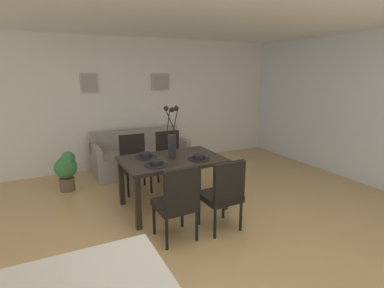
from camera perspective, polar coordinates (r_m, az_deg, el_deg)
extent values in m
plane|color=tan|center=(3.76, -1.07, -17.52)|extent=(9.00, 9.00, 0.00)
cube|color=white|center=(6.35, -14.01, 7.36)|extent=(9.00, 0.10, 2.60)
cube|color=white|center=(6.06, 30.01, 5.67)|extent=(0.10, 6.30, 2.60)
cube|color=white|center=(3.66, -4.25, 24.52)|extent=(9.00, 7.20, 0.08)
cube|color=black|center=(4.31, -3.76, -3.00)|extent=(1.40, 0.94, 0.05)
cube|color=black|center=(5.04, 1.20, -4.91)|extent=(0.07, 0.07, 0.69)
cube|color=black|center=(4.62, -13.10, -7.04)|extent=(0.07, 0.07, 0.69)
cube|color=black|center=(4.38, 6.29, -7.94)|extent=(0.07, 0.07, 0.69)
cube|color=black|center=(3.88, -10.13, -10.99)|extent=(0.07, 0.07, 0.69)
cube|color=black|center=(3.62, -3.27, -11.36)|extent=(0.45, 0.45, 0.08)
cube|color=black|center=(3.36, -1.92, -8.55)|extent=(0.42, 0.07, 0.48)
cylinder|color=black|center=(3.95, -1.87, -12.82)|extent=(0.04, 0.04, 0.38)
cylinder|color=black|center=(3.81, -7.14, -13.95)|extent=(0.04, 0.04, 0.38)
cylinder|color=black|center=(3.65, 0.90, -15.16)|extent=(0.04, 0.04, 0.38)
cylinder|color=black|center=(3.50, -4.76, -16.54)|extent=(0.04, 0.04, 0.38)
cube|color=black|center=(5.05, -10.48, -4.23)|extent=(0.45, 0.45, 0.08)
cube|color=black|center=(5.15, -11.17, -0.88)|extent=(0.42, 0.07, 0.48)
cylinder|color=black|center=(4.91, -11.92, -7.67)|extent=(0.04, 0.04, 0.38)
cylinder|color=black|center=(5.00, -7.67, -7.08)|extent=(0.04, 0.04, 0.38)
cylinder|color=black|center=(5.26, -12.94, -6.28)|extent=(0.04, 0.04, 0.38)
cylinder|color=black|center=(5.34, -8.95, -5.76)|extent=(0.04, 0.04, 0.38)
cube|color=black|center=(3.85, 5.24, -9.83)|extent=(0.46, 0.46, 0.08)
cube|color=black|center=(3.60, 7.03, -7.06)|extent=(0.42, 0.08, 0.48)
cylinder|color=black|center=(4.18, 5.90, -11.31)|extent=(0.04, 0.04, 0.38)
cylinder|color=black|center=(4.00, 1.30, -12.47)|extent=(0.04, 0.04, 0.38)
cylinder|color=black|center=(3.91, 9.14, -13.29)|extent=(0.04, 0.04, 0.38)
cylinder|color=black|center=(3.71, 4.34, -14.70)|extent=(0.04, 0.04, 0.38)
cube|color=black|center=(5.26, -3.79, -3.29)|extent=(0.44, 0.44, 0.08)
cube|color=black|center=(5.36, -4.62, -0.10)|extent=(0.42, 0.06, 0.48)
cylinder|color=black|center=(5.10, -4.91, -6.59)|extent=(0.04, 0.04, 0.38)
cylinder|color=black|center=(5.24, -1.02, -5.98)|extent=(0.04, 0.04, 0.38)
cylinder|color=black|center=(5.44, -6.39, -5.34)|extent=(0.04, 0.04, 0.38)
cylinder|color=black|center=(5.57, -2.70, -4.80)|extent=(0.04, 0.04, 0.38)
cylinder|color=#232326|center=(4.26, -3.80, -0.49)|extent=(0.11, 0.11, 0.34)
cylinder|color=black|center=(4.23, -3.24, 3.98)|extent=(0.05, 0.12, 0.37)
sphere|color=black|center=(4.22, -2.97, 6.71)|extent=(0.07, 0.07, 0.07)
cylinder|color=black|center=(4.23, -4.52, 3.96)|extent=(0.08, 0.05, 0.38)
sphere|color=black|center=(4.22, -4.90, 6.67)|extent=(0.07, 0.07, 0.07)
cylinder|color=black|center=(4.14, -3.80, 3.75)|extent=(0.15, 0.06, 0.36)
sphere|color=black|center=(4.08, -3.80, 6.45)|extent=(0.07, 0.07, 0.07)
cylinder|color=black|center=(4.01, -6.73, -3.96)|extent=(0.32, 0.32, 0.01)
cylinder|color=black|center=(4.00, -6.74, -3.51)|extent=(0.17, 0.17, 0.06)
cylinder|color=black|center=(3.99, -6.75, -3.30)|extent=(0.13, 0.13, 0.04)
cylinder|color=black|center=(4.39, -8.63, -2.44)|extent=(0.32, 0.32, 0.01)
cylinder|color=black|center=(4.39, -8.65, -2.03)|extent=(0.17, 0.17, 0.06)
cylinder|color=black|center=(4.38, -8.66, -1.84)|extent=(0.13, 0.13, 0.04)
cylinder|color=black|center=(4.25, 1.27, -2.83)|extent=(0.32, 0.32, 0.01)
cylinder|color=black|center=(4.24, 1.28, -2.41)|extent=(0.17, 0.17, 0.06)
cylinder|color=black|center=(4.24, 1.28, -2.21)|extent=(0.13, 0.13, 0.04)
cube|color=gray|center=(6.06, -9.54, -3.24)|extent=(1.79, 0.84, 0.42)
cube|color=gray|center=(6.28, -10.61, 1.07)|extent=(1.79, 0.16, 0.38)
cube|color=gray|center=(6.27, -2.26, 0.44)|extent=(0.10, 0.84, 0.20)
cube|color=gray|center=(5.80, -17.66, -1.29)|extent=(0.10, 0.84, 0.20)
cube|color=#B2ADA3|center=(6.16, -18.75, 10.79)|extent=(0.33, 0.02, 0.38)
cube|color=#9E9389|center=(6.15, -18.73, 10.79)|extent=(0.28, 0.01, 0.33)
cube|color=#B2ADA3|center=(6.52, -5.94, 11.54)|extent=(0.41, 0.02, 0.35)
cube|color=#9E9389|center=(6.51, -5.90, 11.54)|extent=(0.36, 0.01, 0.30)
cylinder|color=brown|center=(5.50, -22.40, -6.98)|extent=(0.24, 0.24, 0.22)
sphere|color=#387A42|center=(5.41, -22.67, -4.10)|extent=(0.36, 0.36, 0.36)
sphere|color=#387A42|center=(5.34, -22.27, -2.49)|extent=(0.22, 0.22, 0.22)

